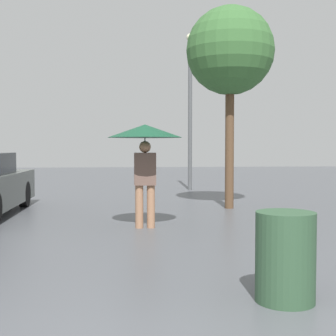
% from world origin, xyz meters
% --- Properties ---
extents(pedestrian, '(1.29, 1.29, 1.80)m').
position_xyz_m(pedestrian, '(0.24, 5.76, 1.53)').
color(pedestrian, '#9E7051').
rests_on(pedestrian, ground_plane).
extents(tree, '(2.00, 2.00, 4.60)m').
position_xyz_m(tree, '(2.28, 8.20, 3.56)').
color(tree, brown).
rests_on(tree, ground_plane).
extents(street_lamp, '(0.25, 0.25, 5.09)m').
position_xyz_m(street_lamp, '(2.01, 12.86, 2.84)').
color(street_lamp, '#515456').
rests_on(street_lamp, ground_plane).
extents(trash_bin, '(0.54, 0.54, 0.82)m').
position_xyz_m(trash_bin, '(1.35, 1.77, 0.41)').
color(trash_bin, '#2D4C33').
rests_on(trash_bin, ground_plane).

